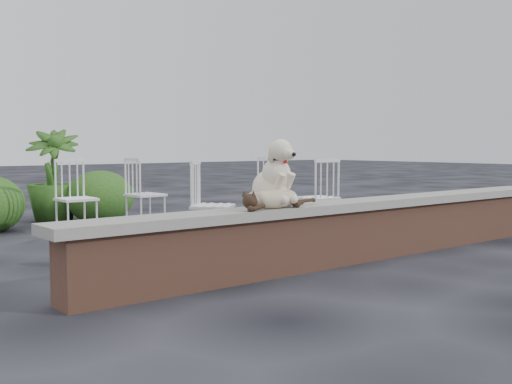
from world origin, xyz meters
TOP-DOWN VIEW (x-y plane):
  - ground at (0.00, 0.00)m, footprint 60.00×60.00m
  - brick_wall at (0.00, 0.00)m, footprint 6.00×0.30m
  - capstone at (0.00, 0.00)m, footprint 6.20×0.40m
  - dog at (-1.09, 0.06)m, footprint 0.41×0.52m
  - cat at (-1.17, -0.09)m, footprint 1.06×0.30m
  - chair_a at (-0.71, 1.46)m, footprint 0.79×0.79m
  - chair_c at (0.88, 1.49)m, footprint 0.61×0.61m
  - chair_e at (-0.51, 3.30)m, footprint 0.59×0.59m
  - chair_d at (1.11, 2.67)m, footprint 0.79×0.79m
  - chair_b at (-1.49, 3.24)m, footprint 0.56×0.56m
  - potted_plant_b at (-1.14, 4.88)m, footprint 1.02×1.02m

SIDE VIEW (x-z plane):
  - ground at x=0.00m, z-range 0.00..0.00m
  - brick_wall at x=0.00m, z-range 0.00..0.50m
  - chair_a at x=-0.71m, z-range 0.00..0.94m
  - chair_c at x=0.88m, z-range 0.00..0.94m
  - chair_e at x=-0.51m, z-range 0.00..0.94m
  - chair_d at x=1.11m, z-range 0.00..0.94m
  - chair_b at x=-1.49m, z-range 0.00..0.94m
  - capstone at x=0.00m, z-range 0.50..0.58m
  - cat at x=-1.17m, z-range 0.58..0.76m
  - potted_plant_b at x=-1.14m, z-range 0.00..1.34m
  - dog at x=-1.09m, z-range 0.58..1.17m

